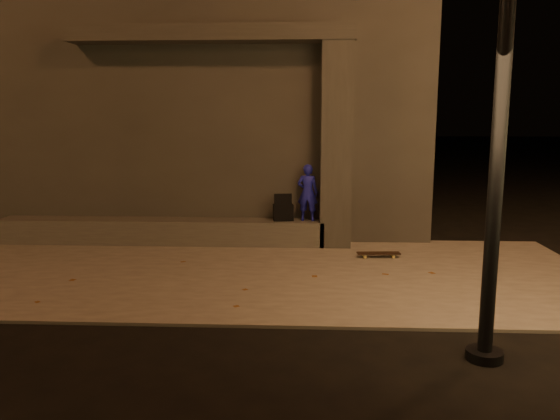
# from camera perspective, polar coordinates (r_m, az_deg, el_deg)

# --- Properties ---
(ground) EXTENTS (120.00, 120.00, 0.00)m
(ground) POSITION_cam_1_polar(r_m,az_deg,el_deg) (6.59, -7.82, -11.41)
(ground) COLOR black
(ground) RESTS_ON ground
(sidewalk) EXTENTS (11.00, 4.40, 0.04)m
(sidewalk) POSITION_cam_1_polar(r_m,az_deg,el_deg) (8.45, -5.35, -6.41)
(sidewalk) COLOR #66605A
(sidewalk) RESTS_ON ground
(building) EXTENTS (9.00, 5.10, 5.22)m
(building) POSITION_cam_1_polar(r_m,az_deg,el_deg) (12.71, -7.21, 10.77)
(building) COLOR #3C3A37
(building) RESTS_ON ground
(ledge) EXTENTS (6.00, 0.55, 0.45)m
(ledge) POSITION_cam_1_polar(r_m,az_deg,el_deg) (10.36, -12.26, -2.17)
(ledge) COLOR #514E4A
(ledge) RESTS_ON sidewalk
(column) EXTENTS (0.55, 0.55, 3.60)m
(column) POSITION_cam_1_polar(r_m,az_deg,el_deg) (9.81, 5.88, 6.63)
(column) COLOR #3C3A37
(column) RESTS_ON sidewalk
(canopy) EXTENTS (5.00, 0.70, 0.28)m
(canopy) POSITION_cam_1_polar(r_m,az_deg,el_deg) (10.07, -7.17, 17.75)
(canopy) COLOR #3C3A37
(canopy) RESTS_ON column
(skateboarder) EXTENTS (0.41, 0.31, 1.03)m
(skateboarder) POSITION_cam_1_polar(r_m,az_deg,el_deg) (9.88, 2.90, 1.83)
(skateboarder) COLOR #1D1EBE
(skateboarder) RESTS_ON ledge
(backpack) EXTENTS (0.39, 0.28, 0.51)m
(backpack) POSITION_cam_1_polar(r_m,az_deg,el_deg) (9.94, 0.34, -0.11)
(backpack) COLOR black
(backpack) RESTS_ON ledge
(skateboard) EXTENTS (0.73, 0.23, 0.08)m
(skateboard) POSITION_cam_1_polar(r_m,az_deg,el_deg) (9.29, 10.26, -4.50)
(skateboard) COLOR black
(skateboard) RESTS_ON sidewalk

